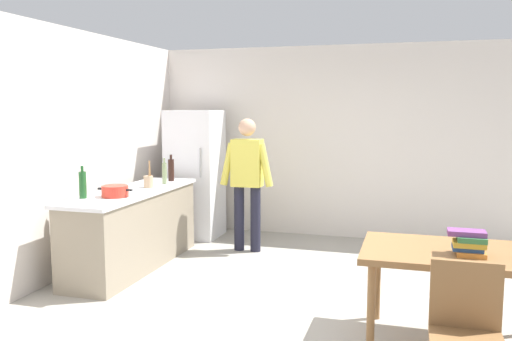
{
  "coord_description": "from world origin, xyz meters",
  "views": [
    {
      "loc": [
        1.06,
        -4.53,
        1.84
      ],
      "look_at": [
        -0.61,
        1.11,
        1.14
      ],
      "focal_mm": 37.23,
      "sensor_mm": 36.0,
      "label": 1
    }
  ],
  "objects_px": {
    "person": "(247,176)",
    "bottle_vinegar_tall": "(164,173)",
    "dining_table": "(455,260)",
    "book_stack": "(469,243)",
    "refrigerator": "(195,174)",
    "cooking_pot": "(115,191)",
    "chair": "(466,327)",
    "bottle_wine_dark": "(171,170)",
    "utensil_jar": "(149,181)",
    "bottle_wine_green": "(83,184)"
  },
  "relations": [
    {
      "from": "utensil_jar",
      "to": "bottle_wine_dark",
      "type": "xyz_separation_m",
      "value": [
        0.0,
        0.6,
        0.07
      ]
    },
    {
      "from": "utensil_jar",
      "to": "book_stack",
      "type": "relative_size",
      "value": 1.18
    },
    {
      "from": "dining_table",
      "to": "book_stack",
      "type": "xyz_separation_m",
      "value": [
        0.08,
        -0.11,
        0.17
      ]
    },
    {
      "from": "dining_table",
      "to": "utensil_jar",
      "type": "relative_size",
      "value": 4.37
    },
    {
      "from": "refrigerator",
      "to": "person",
      "type": "bearing_deg",
      "value": -30.23
    },
    {
      "from": "cooking_pot",
      "to": "utensil_jar",
      "type": "distance_m",
      "value": 0.68
    },
    {
      "from": "chair",
      "to": "bottle_wine_green",
      "type": "distance_m",
      "value": 3.92
    },
    {
      "from": "chair",
      "to": "book_stack",
      "type": "xyz_separation_m",
      "value": [
        0.08,
        0.86,
        0.31
      ]
    },
    {
      "from": "chair",
      "to": "book_stack",
      "type": "distance_m",
      "value": 0.92
    },
    {
      "from": "refrigerator",
      "to": "book_stack",
      "type": "xyz_separation_m",
      "value": [
        3.38,
        -2.81,
        -0.06
      ]
    },
    {
      "from": "person",
      "to": "bottle_wine_green",
      "type": "height_order",
      "value": "person"
    },
    {
      "from": "bottle_wine_green",
      "to": "dining_table",
      "type": "bearing_deg",
      "value": -7.48
    },
    {
      "from": "utensil_jar",
      "to": "bottle_wine_dark",
      "type": "relative_size",
      "value": 0.94
    },
    {
      "from": "refrigerator",
      "to": "person",
      "type": "relative_size",
      "value": 1.06
    },
    {
      "from": "dining_table",
      "to": "utensil_jar",
      "type": "height_order",
      "value": "utensil_jar"
    },
    {
      "from": "bottle_vinegar_tall",
      "to": "bottle_wine_green",
      "type": "relative_size",
      "value": 0.94
    },
    {
      "from": "cooking_pot",
      "to": "bottle_wine_dark",
      "type": "height_order",
      "value": "bottle_wine_dark"
    },
    {
      "from": "person",
      "to": "chair",
      "type": "bearing_deg",
      "value": -52.97
    },
    {
      "from": "chair",
      "to": "bottle_wine_dark",
      "type": "height_order",
      "value": "bottle_wine_dark"
    },
    {
      "from": "chair",
      "to": "bottle_wine_dark",
      "type": "relative_size",
      "value": 2.68
    },
    {
      "from": "bottle_wine_dark",
      "to": "bottle_wine_green",
      "type": "xyz_separation_m",
      "value": [
        -0.31,
        -1.46,
        0.0
      ]
    },
    {
      "from": "bottle_wine_dark",
      "to": "refrigerator",
      "type": "bearing_deg",
      "value": 89.71
    },
    {
      "from": "bottle_wine_dark",
      "to": "book_stack",
      "type": "xyz_separation_m",
      "value": [
        3.39,
        -2.04,
        -0.2
      ]
    },
    {
      "from": "person",
      "to": "utensil_jar",
      "type": "xyz_separation_m",
      "value": [
        -0.96,
        -0.82,
        0.0
      ]
    },
    {
      "from": "person",
      "to": "book_stack",
      "type": "relative_size",
      "value": 6.27
    },
    {
      "from": "refrigerator",
      "to": "cooking_pot",
      "type": "relative_size",
      "value": 4.5
    },
    {
      "from": "utensil_jar",
      "to": "refrigerator",
      "type": "bearing_deg",
      "value": 89.63
    },
    {
      "from": "refrigerator",
      "to": "person",
      "type": "distance_m",
      "value": 1.1
    },
    {
      "from": "bottle_vinegar_tall",
      "to": "dining_table",
      "type": "bearing_deg",
      "value": -26.89
    },
    {
      "from": "bottle_vinegar_tall",
      "to": "book_stack",
      "type": "height_order",
      "value": "bottle_vinegar_tall"
    },
    {
      "from": "person",
      "to": "bottle_wine_green",
      "type": "relative_size",
      "value": 5.0
    },
    {
      "from": "book_stack",
      "to": "refrigerator",
      "type": "bearing_deg",
      "value": 140.31
    },
    {
      "from": "book_stack",
      "to": "person",
      "type": "bearing_deg",
      "value": 137.18
    },
    {
      "from": "bottle_wine_dark",
      "to": "utensil_jar",
      "type": "bearing_deg",
      "value": -90.47
    },
    {
      "from": "person",
      "to": "bottle_vinegar_tall",
      "type": "relative_size",
      "value": 5.31
    },
    {
      "from": "utensil_jar",
      "to": "book_stack",
      "type": "bearing_deg",
      "value": -22.95
    },
    {
      "from": "dining_table",
      "to": "bottle_wine_dark",
      "type": "bearing_deg",
      "value": 149.71
    },
    {
      "from": "refrigerator",
      "to": "chair",
      "type": "distance_m",
      "value": 4.95
    },
    {
      "from": "refrigerator",
      "to": "bottle_vinegar_tall",
      "type": "height_order",
      "value": "refrigerator"
    },
    {
      "from": "person",
      "to": "book_stack",
      "type": "xyz_separation_m",
      "value": [
        2.43,
        -2.25,
        -0.14
      ]
    },
    {
      "from": "cooking_pot",
      "to": "utensil_jar",
      "type": "height_order",
      "value": "utensil_jar"
    },
    {
      "from": "dining_table",
      "to": "cooking_pot",
      "type": "relative_size",
      "value": 3.5
    },
    {
      "from": "refrigerator",
      "to": "chair",
      "type": "xyz_separation_m",
      "value": [
        3.3,
        -3.67,
        -0.37
      ]
    },
    {
      "from": "bottle_vinegar_tall",
      "to": "cooking_pot",
      "type": "bearing_deg",
      "value": -94.41
    },
    {
      "from": "bottle_vinegar_tall",
      "to": "bottle_wine_green",
      "type": "distance_m",
      "value": 1.23
    },
    {
      "from": "refrigerator",
      "to": "bottle_wine_dark",
      "type": "relative_size",
      "value": 5.29
    },
    {
      "from": "cooking_pot",
      "to": "bottle_wine_green",
      "type": "relative_size",
      "value": 1.18
    },
    {
      "from": "bottle_vinegar_tall",
      "to": "book_stack",
      "type": "xyz_separation_m",
      "value": [
        3.35,
        -1.76,
        -0.19
      ]
    },
    {
      "from": "refrigerator",
      "to": "dining_table",
      "type": "bearing_deg",
      "value": -39.29
    },
    {
      "from": "dining_table",
      "to": "refrigerator",
      "type": "bearing_deg",
      "value": 140.71
    }
  ]
}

